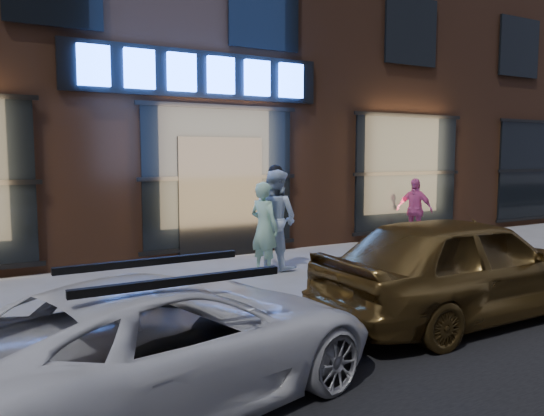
{
  "coord_description": "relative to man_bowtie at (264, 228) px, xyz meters",
  "views": [
    {
      "loc": [
        -4.26,
        -5.83,
        2.07
      ],
      "look_at": [
        -0.12,
        1.6,
        1.2
      ],
      "focal_mm": 35.0,
      "sensor_mm": 36.0,
      "label": 1
    }
  ],
  "objects": [
    {
      "name": "gold_sedan",
      "position": [
        0.92,
        -3.49,
        -0.12
      ],
      "size": [
        3.96,
        1.61,
        1.35
      ],
      "primitive_type": "imported",
      "rotation": [
        0.0,
        0.0,
        1.57
      ],
      "color": "brown",
      "rests_on": "ground"
    },
    {
      "name": "passerby",
      "position": [
        4.75,
        1.29,
        -0.05
      ],
      "size": [
        0.69,
        0.95,
        1.5
      ],
      "primitive_type": "imported",
      "rotation": [
        0.0,
        0.0,
        -1.16
      ],
      "color": "pink",
      "rests_on": "ground"
    },
    {
      "name": "man_cap",
      "position": [
        0.37,
        0.25,
        0.1
      ],
      "size": [
        0.95,
        1.06,
        1.8
      ],
      "primitive_type": "imported",
      "rotation": [
        0.0,
        0.0,
        1.94
      ],
      "color": "white",
      "rests_on": "ground"
    },
    {
      "name": "white_suv",
      "position": [
        -3.02,
        -3.93,
        -0.25
      ],
      "size": [
        4.23,
        2.72,
        1.08
      ],
      "primitive_type": "imported",
      "rotation": [
        0.0,
        0.0,
        1.82
      ],
      "color": "silver",
      "rests_on": "ground"
    },
    {
      "name": "curb",
      "position": [
        -0.04,
        -2.17,
        -0.74
      ],
      "size": [
        60.0,
        0.25,
        0.12
      ],
      "primitive_type": "cube",
      "color": "gray",
      "rests_on": "ground"
    },
    {
      "name": "storefront_building",
      "position": [
        -0.04,
        5.81,
        4.35
      ],
      "size": [
        30.2,
        8.28,
        10.3
      ],
      "color": "#54301E",
      "rests_on": "ground"
    },
    {
      "name": "man_bowtie",
      "position": [
        0.0,
        0.0,
        0.0
      ],
      "size": [
        0.55,
        0.67,
        1.59
      ],
      "primitive_type": "imported",
      "rotation": [
        0.0,
        0.0,
        1.91
      ],
      "color": "#A2D5AF",
      "rests_on": "ground"
    },
    {
      "name": "ground",
      "position": [
        -0.04,
        -2.17,
        -0.8
      ],
      "size": [
        90.0,
        90.0,
        0.0
      ],
      "primitive_type": "plane",
      "color": "slate",
      "rests_on": "ground"
    }
  ]
}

